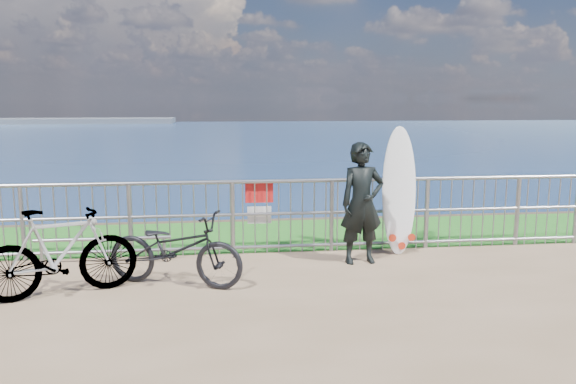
{
  "coord_description": "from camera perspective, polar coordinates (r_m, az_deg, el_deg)",
  "views": [
    {
      "loc": [
        -0.64,
        -6.63,
        2.32
      ],
      "look_at": [
        0.28,
        1.2,
        1.0
      ],
      "focal_mm": 35.0,
      "sensor_mm": 36.0,
      "label": 1
    }
  ],
  "objects": [
    {
      "name": "surfboard",
      "position": [
        8.61,
        11.22,
        -0.27
      ],
      "size": [
        0.58,
        0.54,
        1.92
      ],
      "color": "white",
      "rests_on": "ground"
    },
    {
      "name": "bicycle_near",
      "position": [
        7.16,
        -11.41,
        -5.68
      ],
      "size": [
        1.89,
        1.22,
        0.94
      ],
      "primitive_type": "imported",
      "rotation": [
        0.0,
        0.0,
        1.2
      ],
      "color": "black",
      "rests_on": "ground"
    },
    {
      "name": "seascape",
      "position": [
        160.16,
        -22.49,
        6.49
      ],
      "size": [
        260.0,
        260.0,
        5.0
      ],
      "color": "brown",
      "rests_on": "ground"
    },
    {
      "name": "railing",
      "position": [
        8.44,
        -2.12,
        -2.4
      ],
      "size": [
        10.06,
        0.1,
        1.13
      ],
      "color": "gray",
      "rests_on": "ground"
    },
    {
      "name": "bicycle_far",
      "position": [
        7.15,
        -22.17,
        -5.7
      ],
      "size": [
        1.83,
        1.07,
        1.06
      ],
      "primitive_type": "imported",
      "rotation": [
        0.0,
        0.0,
        1.92
      ],
      "color": "black",
      "rests_on": "ground"
    },
    {
      "name": "grass_strip",
      "position": [
        9.64,
        -2.73,
        -4.39
      ],
      "size": [
        120.0,
        120.0,
        0.0
      ],
      "primitive_type": "plane",
      "color": "#1D661C",
      "rests_on": "ground"
    },
    {
      "name": "bike_rack",
      "position": [
        8.34,
        -18.27,
        -4.83
      ],
      "size": [
        1.88,
        0.05,
        0.39
      ],
      "color": "gray",
      "rests_on": "ground"
    },
    {
      "name": "surfer",
      "position": [
        7.96,
        7.52,
        -1.15
      ],
      "size": [
        0.67,
        0.48,
        1.72
      ],
      "primitive_type": "imported",
      "rotation": [
        0.0,
        0.0,
        0.11
      ],
      "color": "black",
      "rests_on": "ground"
    }
  ]
}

